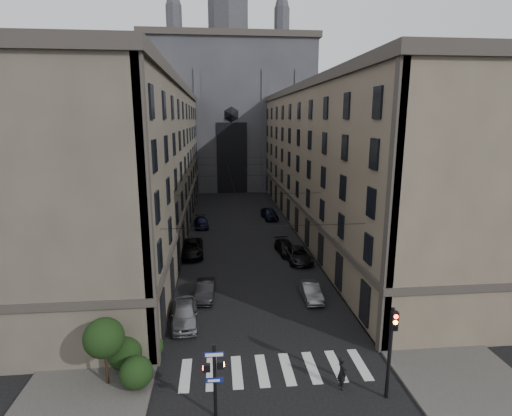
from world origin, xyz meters
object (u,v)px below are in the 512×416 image
object	(u,v)px
traffic_light_right	(391,343)
car_left_midfar	(190,248)
pedestrian_signal_left	(214,375)
car_right_midnear	(298,255)
gothic_tower	(229,104)
car_left_near	(185,314)
car_right_midfar	(286,248)
car_right_far	(269,214)
pedestrian	(342,372)
car_right_near	(311,291)
car_left_midnear	(205,290)
car_left_far	(201,223)

from	to	relation	value
traffic_light_right	car_left_midfar	distance (m)	27.16
pedestrian_signal_left	car_right_midnear	bearing A→B (deg)	68.24
gothic_tower	pedestrian_signal_left	bearing A→B (deg)	-92.74
car_left_near	car_right_midnear	xyz separation A→B (m)	(10.86, 12.14, -0.10)
gothic_tower	car_left_midfar	distance (m)	51.94
car_left_midfar	car_right_midfar	world-z (taller)	car_left_midfar
gothic_tower	car_right_far	distance (m)	37.73
car_right_midnear	car_right_far	xyz separation A→B (m)	(-0.55, 18.39, 0.12)
car_left_near	pedestrian	bearing A→B (deg)	-45.30
traffic_light_right	car_left_near	world-z (taller)	traffic_light_right
car_right_near	car_right_midnear	xyz separation A→B (m)	(0.78, 8.93, 0.05)
pedestrian_signal_left	car_right_midnear	xyz separation A→B (m)	(8.65, 21.68, -1.61)
car_left_midnear	car_right_near	size ratio (longest dim) A/B	1.06
car_left_midnear	car_right_near	xyz separation A→B (m)	(8.69, -0.98, -0.04)
pedestrian_signal_left	car_right_midfar	size ratio (longest dim) A/B	0.86
car_left_midfar	car_right_near	size ratio (longest dim) A/B	1.48
car_left_far	car_left_midfar	bearing A→B (deg)	-99.14
car_right_far	car_right_midnear	bearing A→B (deg)	-94.48
pedestrian_signal_left	car_right_far	xyz separation A→B (m)	(8.10, 40.07, -1.50)
car_left_midfar	car_right_midfar	bearing A→B (deg)	-4.95
pedestrian_signal_left	gothic_tower	bearing A→B (deg)	87.26
car_left_midnear	car_right_midnear	xyz separation A→B (m)	(9.47, 7.95, 0.01)
traffic_light_right	car_left_far	bearing A→B (deg)	107.03
car_right_midnear	traffic_light_right	bearing A→B (deg)	-91.88
car_left_midnear	car_left_far	world-z (taller)	car_left_midnear
car_left_midfar	car_left_far	xyz separation A→B (m)	(0.79, 11.63, -0.16)
car_left_midfar	car_left_far	world-z (taller)	car_left_midfar
car_right_midfar	car_left_near	bearing A→B (deg)	-130.33
gothic_tower	car_left_midnear	xyz separation A→B (m)	(-4.33, -59.73, -17.10)
car_left_midnear	car_right_midnear	bearing A→B (deg)	43.20
car_left_midnear	car_right_midfar	world-z (taller)	car_left_midnear
car_right_near	car_right_midfar	distance (m)	11.54
car_left_midfar	car_left_far	distance (m)	11.65
car_right_midfar	pedestrian	size ratio (longest dim) A/B	2.42
car_right_far	pedestrian_signal_left	bearing A→B (deg)	-107.63
car_right_near	car_right_midnear	bearing A→B (deg)	84.87
pedestrian	car_left_near	bearing A→B (deg)	40.69
car_left_near	car_right_midfar	size ratio (longest dim) A/B	1.02
car_left_midnear	car_left_far	distance (m)	22.68
car_left_midnear	car_left_midfar	distance (m)	11.19
car_left_midfar	car_right_near	world-z (taller)	car_left_midfar
traffic_light_right	car_right_midnear	world-z (taller)	traffic_light_right
pedestrian_signal_left	car_left_midfar	xyz separation A→B (m)	(-2.69, 24.76, -1.50)
gothic_tower	pedestrian_signal_left	xyz separation A→B (m)	(-3.51, -73.46, -15.48)
car_left_far	pedestrian	distance (m)	35.99
car_right_far	traffic_light_right	bearing A→B (deg)	-94.74
car_right_midnear	car_right_midfar	size ratio (longest dim) A/B	1.09
car_left_midnear	pedestrian	bearing A→B (deg)	-54.40
traffic_light_right	car_left_near	size ratio (longest dim) A/B	1.10
car_right_midfar	traffic_light_right	bearing A→B (deg)	-93.03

